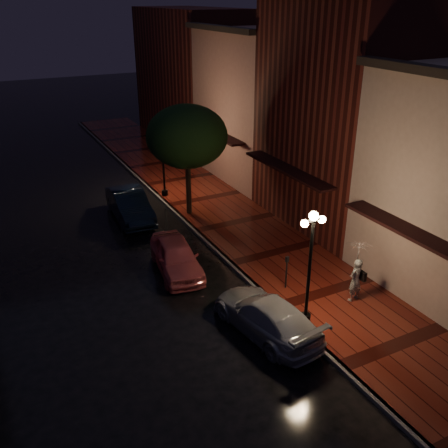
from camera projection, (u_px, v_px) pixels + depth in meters
ground at (232, 266)px, 21.92m from camera, size 120.00×120.00×0.00m
sidewalk at (275, 253)px, 22.82m from camera, size 4.50×60.00×0.15m
curb at (232, 265)px, 21.89m from camera, size 0.25×60.00×0.15m
storefront_mid at (340, 116)px, 24.14m from camera, size 5.00×8.00×11.00m
storefront_far at (256, 107)px, 31.02m from camera, size 5.00×8.00×9.00m
storefront_extra at (191, 77)px, 38.89m from camera, size 5.00×12.00×10.00m
streetlamp_near at (310, 262)px, 16.94m from camera, size 0.96×0.36×4.31m
streetlamp_far at (163, 155)px, 28.25m from camera, size 0.96×0.36×4.31m
street_tree at (187, 138)px, 25.24m from camera, size 4.16×4.16×5.80m
pink_car at (176, 257)px, 21.21m from camera, size 2.23×4.36×1.42m
navy_car at (130, 205)px, 26.24m from camera, size 1.86×4.75×1.54m
silver_car at (266, 316)px, 17.37m from camera, size 2.48×4.87×1.35m
woman_with_umbrella at (358, 262)px, 18.56m from camera, size 1.03×1.05×2.47m
parking_meter at (287, 269)px, 19.70m from camera, size 0.15×0.13×1.40m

